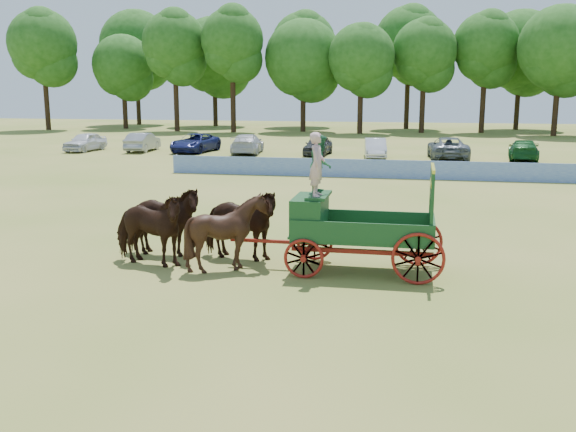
# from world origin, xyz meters

# --- Properties ---
(ground) EXTENTS (160.00, 160.00, 0.00)m
(ground) POSITION_xyz_m (0.00, 0.00, 0.00)
(ground) COLOR olive
(ground) RESTS_ON ground
(horse_lead_left) EXTENTS (2.76, 1.70, 2.16)m
(horse_lead_left) POSITION_xyz_m (-7.10, -1.77, 1.08)
(horse_lead_left) COLOR #32190D
(horse_lead_left) RESTS_ON ground
(horse_lead_right) EXTENTS (2.57, 1.19, 2.16)m
(horse_lead_right) POSITION_xyz_m (-7.10, -0.67, 1.08)
(horse_lead_right) COLOR #32190D
(horse_lead_right) RESTS_ON ground
(horse_wheel_left) EXTENTS (2.32, 2.15, 2.17)m
(horse_wheel_left) POSITION_xyz_m (-4.70, -1.77, 1.08)
(horse_wheel_left) COLOR #32190D
(horse_wheel_left) RESTS_ON ground
(horse_wheel_right) EXTENTS (2.71, 1.53, 2.16)m
(horse_wheel_right) POSITION_xyz_m (-4.70, -0.67, 1.08)
(horse_wheel_right) COLOR #32190D
(horse_wheel_right) RESTS_ON ground
(farm_dray) EXTENTS (5.99, 2.00, 3.87)m
(farm_dray) POSITION_xyz_m (-1.76, -1.20, 1.70)
(farm_dray) COLOR maroon
(farm_dray) RESTS_ON ground
(sponsor_banner) EXTENTS (26.00, 0.08, 1.05)m
(sponsor_banner) POSITION_xyz_m (-1.00, 18.00, 0.53)
(sponsor_banner) COLOR #2047B1
(sponsor_banner) RESTS_ON ground
(parked_cars) EXTENTS (57.27, 6.98, 1.58)m
(parked_cars) POSITION_xyz_m (1.49, 29.60, 0.75)
(parked_cars) COLOR silver
(parked_cars) RESTS_ON ground
(treeline) EXTENTS (88.74, 22.32, 15.65)m
(treeline) POSITION_xyz_m (-4.53, 60.01, 9.60)
(treeline) COLOR #382314
(treeline) RESTS_ON ground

